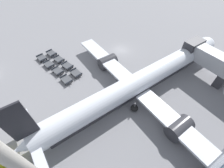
% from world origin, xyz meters
% --- Properties ---
extents(ground_plane, '(500.00, 500.00, 0.00)m').
position_xyz_m(ground_plane, '(0.00, 0.00, 0.00)').
color(ground_plane, gray).
extents(airplane, '(39.14, 46.20, 11.16)m').
position_xyz_m(airplane, '(14.15, -5.32, 2.86)').
color(airplane, silver).
rests_on(airplane, ground_plane).
extents(baggage_dolly_row_near_col_a, '(3.34, 2.23, 0.92)m').
position_xyz_m(baggage_dolly_row_near_col_a, '(-6.91, -19.20, 0.48)').
color(baggage_dolly_row_near_col_a, '#424449').
rests_on(baggage_dolly_row_near_col_a, ground_plane).
extents(baggage_dolly_row_near_col_b, '(3.34, 2.27, 0.92)m').
position_xyz_m(baggage_dolly_row_near_col_b, '(-3.47, -18.42, 0.48)').
color(baggage_dolly_row_near_col_b, '#424449').
rests_on(baggage_dolly_row_near_col_b, ground_plane).
extents(baggage_dolly_row_near_col_c, '(3.35, 2.35, 0.92)m').
position_xyz_m(baggage_dolly_row_near_col_c, '(-0.08, -17.32, 0.48)').
color(baggage_dolly_row_near_col_c, '#424449').
rests_on(baggage_dolly_row_near_col_c, ground_plane).
extents(baggage_dolly_row_near_col_d, '(3.34, 2.24, 0.92)m').
position_xyz_m(baggage_dolly_row_near_col_d, '(3.60, -16.65, 0.48)').
color(baggage_dolly_row_near_col_d, '#424449').
rests_on(baggage_dolly_row_near_col_d, ground_plane).
extents(baggage_dolly_row_mid_a_col_a, '(3.35, 2.36, 0.92)m').
position_xyz_m(baggage_dolly_row_mid_a_col_a, '(-7.58, -16.55, 0.48)').
color(baggage_dolly_row_mid_a_col_a, '#424449').
rests_on(baggage_dolly_row_mid_a_col_a, ground_plane).
extents(baggage_dolly_row_mid_a_col_b, '(3.35, 2.37, 0.92)m').
position_xyz_m(baggage_dolly_row_mid_a_col_b, '(-4.12, -15.77, 0.48)').
color(baggage_dolly_row_mid_a_col_b, '#424449').
rests_on(baggage_dolly_row_mid_a_col_b, ground_plane).
extents(baggage_dolly_row_mid_a_col_c, '(3.35, 2.43, 0.92)m').
position_xyz_m(baggage_dolly_row_mid_a_col_c, '(-0.70, -14.81, 0.48)').
color(baggage_dolly_row_mid_a_col_c, '#424449').
rests_on(baggage_dolly_row_mid_a_col_c, ground_plane).
extents(baggage_dolly_row_mid_a_col_d, '(3.33, 2.20, 0.92)m').
position_xyz_m(baggage_dolly_row_mid_a_col_d, '(2.74, -14.08, 0.48)').
color(baggage_dolly_row_mid_a_col_d, '#424449').
rests_on(baggage_dolly_row_mid_a_col_d, ground_plane).
extents(apron_light_mast, '(2.00, 0.79, 27.29)m').
position_xyz_m(apron_light_mast, '(23.57, -23.12, 14.72)').
color(apron_light_mast, '#ADA89E').
rests_on(apron_light_mast, ground_plane).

